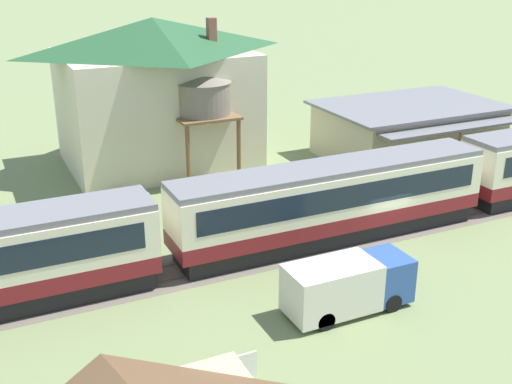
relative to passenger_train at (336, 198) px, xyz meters
name	(u,v)px	position (x,y,z in m)	size (l,w,h in m)	color
ground_plane	(381,236)	(2.38, -0.88, -2.30)	(600.00, 600.00, 0.00)	#707F51
passenger_train	(336,198)	(0.00, 0.00, 0.00)	(54.29, 2.93, 4.15)	maroon
railway_track	(215,263)	(-6.82, 0.00, -2.30)	(106.54, 3.60, 0.04)	#665B51
station_building	(408,130)	(12.34, 9.99, -0.32)	(12.71, 9.82, 3.91)	#BCB293
station_house_dark_green_roof	(156,91)	(-4.60, 16.17, 2.89)	(13.34, 10.29, 10.11)	beige
water_tower	(203,97)	(-2.82, 11.80, 3.17)	(3.96, 3.96, 6.97)	brown
delivery_truck_blue	(347,285)	(-3.36, -6.35, -1.10)	(5.54, 2.12, 2.28)	#2D519E
yard_tree_0	(203,106)	(-1.25, 16.06, 1.52)	(4.35, 4.35, 6.00)	brown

